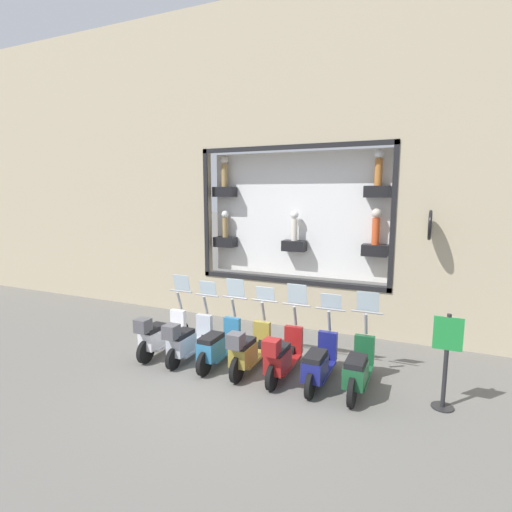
# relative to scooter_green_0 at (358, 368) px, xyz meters

# --- Properties ---
(ground_plane) EXTENTS (120.00, 120.00, 0.00)m
(ground_plane) POSITION_rel_scooter_green_0_xyz_m (-0.51, 2.32, -0.44)
(ground_plane) COLOR #66635E
(building_facade) EXTENTS (1.25, 36.00, 8.44)m
(building_facade) POSITION_rel_scooter_green_0_xyz_m (3.10, 2.32, 3.84)
(building_facade) COLOR tan
(building_facade) RESTS_ON ground_plane
(scooter_green_0) EXTENTS (1.81, 0.61, 1.67)m
(scooter_green_0) POSITION_rel_scooter_green_0_xyz_m (0.00, 0.00, 0.00)
(scooter_green_0) COLOR black
(scooter_green_0) RESTS_ON ground_plane
(scooter_navy_1) EXTENTS (1.79, 0.60, 1.55)m
(scooter_navy_1) POSITION_rel_scooter_green_0_xyz_m (-0.01, 0.72, -0.02)
(scooter_navy_1) COLOR black
(scooter_navy_1) RESTS_ON ground_plane
(scooter_red_2) EXTENTS (1.80, 0.60, 1.69)m
(scooter_red_2) POSITION_rel_scooter_green_0_xyz_m (-0.06, 1.43, 0.03)
(scooter_red_2) COLOR black
(scooter_red_2) RESTS_ON ground_plane
(scooter_olive_3) EXTENTS (1.80, 0.61, 1.56)m
(scooter_olive_3) POSITION_rel_scooter_green_0_xyz_m (-0.07, 2.15, 0.03)
(scooter_olive_3) COLOR black
(scooter_olive_3) RESTS_ON ground_plane
(scooter_teal_4) EXTENTS (1.80, 0.60, 1.67)m
(scooter_teal_4) POSITION_rel_scooter_green_0_xyz_m (-0.00, 2.87, -0.01)
(scooter_teal_4) COLOR black
(scooter_teal_4) RESTS_ON ground_plane
(scooter_silver_5) EXTENTS (1.79, 0.60, 1.55)m
(scooter_silver_5) POSITION_rel_scooter_green_0_xyz_m (-0.08, 3.59, 0.01)
(scooter_silver_5) COLOR black
(scooter_silver_5) RESTS_ON ground_plane
(scooter_white_6) EXTENTS (1.80, 0.61, 1.64)m
(scooter_white_6) POSITION_rel_scooter_green_0_xyz_m (-0.07, 4.30, 0.03)
(scooter_white_6) COLOR black
(scooter_white_6) RESTS_ON ground_plane
(shop_sign_post) EXTENTS (0.36, 0.45, 1.62)m
(shop_sign_post) POSITION_rel_scooter_green_0_xyz_m (0.02, -1.40, 0.43)
(shop_sign_post) COLOR #232326
(shop_sign_post) RESTS_ON ground_plane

